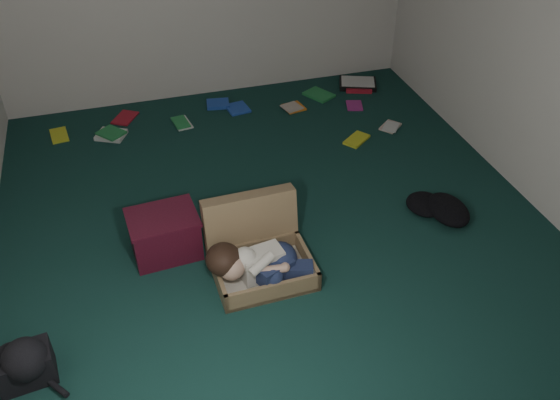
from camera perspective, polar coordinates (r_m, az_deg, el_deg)
floor at (r=4.42m, az=-0.56°, el=-2.47°), size 4.50×4.50×0.00m
wall_front at (r=2.06m, az=17.52°, el=-13.18°), size 4.50×0.00×4.50m
wall_right at (r=4.64m, az=24.67°, el=14.86°), size 0.00×4.50×4.50m
suitcase at (r=4.00m, az=-2.14°, el=-4.83°), size 0.66×0.65×0.47m
person at (r=3.85m, az=-2.10°, el=-6.06°), size 0.70×0.33×0.29m
maroon_bin at (r=4.17m, az=-11.05°, el=-3.25°), size 0.50×0.40×0.32m
backpack at (r=3.69m, az=-23.36°, el=-14.40°), size 0.41×0.35×0.23m
clothing_pile at (r=4.69m, az=15.32°, el=-0.13°), size 0.53×0.47×0.14m
paper_tray at (r=6.39m, az=7.49°, el=11.05°), size 0.46×0.40×0.05m
book_scatter at (r=5.78m, az=-2.67°, el=8.20°), size 3.24×1.29×0.02m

